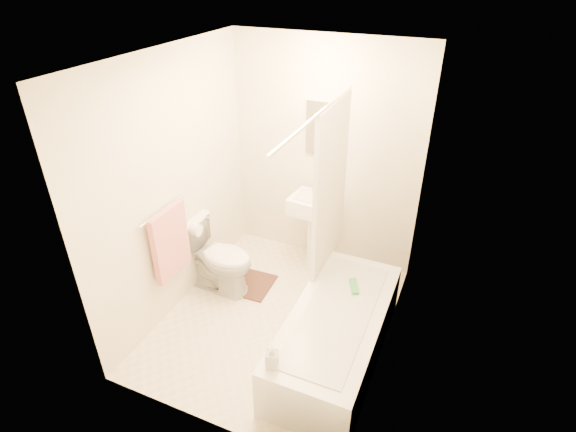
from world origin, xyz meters
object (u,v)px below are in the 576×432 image
at_px(toilet, 218,256).
at_px(bath_mat, 244,282).
at_px(bathtub, 336,334).
at_px(soap_bottle, 272,356).
at_px(sink, 314,229).

bearing_deg(toilet, bath_mat, -50.50).
distance_m(bathtub, soap_bottle, 0.82).
height_order(toilet, bath_mat, toilet).
bearing_deg(soap_bottle, bath_mat, 126.67).
xyz_separation_m(toilet, soap_bottle, (1.12, -1.10, 0.18)).
distance_m(bathtub, bath_mat, 1.32).
xyz_separation_m(bath_mat, soap_bottle, (0.92, -1.24, 0.55)).
relative_size(toilet, sink, 0.84).
bearing_deg(soap_bottle, bathtub, 69.43).
bearing_deg(sink, bathtub, -55.51).
bearing_deg(sink, bath_mat, -126.58).
height_order(sink, bathtub, sink).
height_order(bathtub, bath_mat, bathtub).
bearing_deg(soap_bottle, toilet, 135.62).
height_order(sink, soap_bottle, sink).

